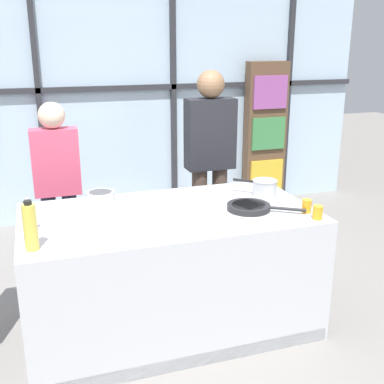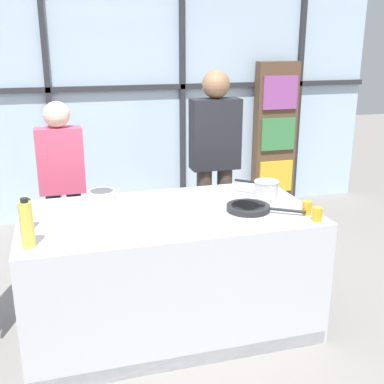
{
  "view_description": "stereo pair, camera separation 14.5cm",
  "coord_description": "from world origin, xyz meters",
  "px_view_note": "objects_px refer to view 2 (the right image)",
  "views": [
    {
      "loc": [
        -0.85,
        -3.07,
        2.06
      ],
      "look_at": [
        0.2,
        0.1,
        1.01
      ],
      "focal_mm": 45.0,
      "sensor_mm": 36.0,
      "label": 1
    },
    {
      "loc": [
        -0.71,
        -3.12,
        2.06
      ],
      "look_at": [
        0.2,
        0.1,
        1.01
      ],
      "focal_mm": 45.0,
      "sensor_mm": 36.0,
      "label": 2
    }
  ],
  "objects_px": {
    "white_plate": "(99,208)",
    "juice_glass_near": "(317,214)",
    "pepper_grinder": "(28,214)",
    "saucepan": "(266,188)",
    "mixing_bowl": "(102,195)",
    "juice_glass_far": "(307,208)",
    "oil_bottle": "(27,224)",
    "spectator_far_left": "(62,179)",
    "frying_pan": "(249,208)",
    "spectator_center_left": "(215,155)"
  },
  "relations": [
    {
      "from": "white_plate",
      "to": "juice_glass_near",
      "type": "bearing_deg",
      "value": -24.54
    },
    {
      "from": "pepper_grinder",
      "to": "saucepan",
      "type": "bearing_deg",
      "value": 6.53
    },
    {
      "from": "mixing_bowl",
      "to": "juice_glass_far",
      "type": "distance_m",
      "value": 1.52
    },
    {
      "from": "oil_bottle",
      "to": "pepper_grinder",
      "type": "bearing_deg",
      "value": 91.99
    },
    {
      "from": "saucepan",
      "to": "juice_glass_far",
      "type": "relative_size",
      "value": 3.16
    },
    {
      "from": "saucepan",
      "to": "mixing_bowl",
      "type": "bearing_deg",
      "value": 167.01
    },
    {
      "from": "juice_glass_near",
      "to": "juice_glass_far",
      "type": "bearing_deg",
      "value": 90.0
    },
    {
      "from": "saucepan",
      "to": "juice_glass_near",
      "type": "xyz_separation_m",
      "value": [
        0.12,
        -0.57,
        -0.02
      ]
    },
    {
      "from": "juice_glass_near",
      "to": "pepper_grinder",
      "type": "bearing_deg",
      "value": 168.73
    },
    {
      "from": "juice_glass_far",
      "to": "oil_bottle",
      "type": "bearing_deg",
      "value": -178.14
    },
    {
      "from": "white_plate",
      "to": "mixing_bowl",
      "type": "bearing_deg",
      "value": 78.0
    },
    {
      "from": "spectator_far_left",
      "to": "juice_glass_far",
      "type": "bearing_deg",
      "value": 139.93
    },
    {
      "from": "saucepan",
      "to": "spectator_far_left",
      "type": "bearing_deg",
      "value": 148.09
    },
    {
      "from": "juice_glass_near",
      "to": "saucepan",
      "type": "bearing_deg",
      "value": 101.66
    },
    {
      "from": "frying_pan",
      "to": "saucepan",
      "type": "bearing_deg",
      "value": 46.6
    },
    {
      "from": "pepper_grinder",
      "to": "white_plate",
      "type": "bearing_deg",
      "value": 29.68
    },
    {
      "from": "saucepan",
      "to": "juice_glass_far",
      "type": "distance_m",
      "value": 0.44
    },
    {
      "from": "white_plate",
      "to": "juice_glass_near",
      "type": "relative_size",
      "value": 2.44
    },
    {
      "from": "white_plate",
      "to": "spectator_center_left",
      "type": "bearing_deg",
      "value": 36.72
    },
    {
      "from": "saucepan",
      "to": "mixing_bowl",
      "type": "relative_size",
      "value": 1.38
    },
    {
      "from": "saucepan",
      "to": "spectator_center_left",
      "type": "bearing_deg",
      "value": 96.28
    },
    {
      "from": "white_plate",
      "to": "spectator_far_left",
      "type": "bearing_deg",
      "value": 105.05
    },
    {
      "from": "spectator_center_left",
      "to": "juice_glass_near",
      "type": "distance_m",
      "value": 1.52
    },
    {
      "from": "mixing_bowl",
      "to": "juice_glass_far",
      "type": "xyz_separation_m",
      "value": [
        1.34,
        -0.71,
        0.01
      ]
    },
    {
      "from": "spectator_center_left",
      "to": "white_plate",
      "type": "bearing_deg",
      "value": 36.72
    },
    {
      "from": "saucepan",
      "to": "oil_bottle",
      "type": "bearing_deg",
      "value": -164.22
    },
    {
      "from": "spectator_center_left",
      "to": "pepper_grinder",
      "type": "bearing_deg",
      "value": 34.83
    },
    {
      "from": "spectator_far_left",
      "to": "frying_pan",
      "type": "distance_m",
      "value": 1.74
    },
    {
      "from": "spectator_center_left",
      "to": "mixing_bowl",
      "type": "distance_m",
      "value": 1.3
    },
    {
      "from": "white_plate",
      "to": "pepper_grinder",
      "type": "relative_size",
      "value": 0.98
    },
    {
      "from": "juice_glass_far",
      "to": "mixing_bowl",
      "type": "bearing_deg",
      "value": 152.11
    },
    {
      "from": "frying_pan",
      "to": "pepper_grinder",
      "type": "distance_m",
      "value": 1.5
    },
    {
      "from": "frying_pan",
      "to": "juice_glass_near",
      "type": "xyz_separation_m",
      "value": [
        0.36,
        -0.31,
        0.02
      ]
    },
    {
      "from": "frying_pan",
      "to": "oil_bottle",
      "type": "distance_m",
      "value": 1.5
    },
    {
      "from": "oil_bottle",
      "to": "juice_glass_near",
      "type": "height_order",
      "value": "oil_bottle"
    },
    {
      "from": "saucepan",
      "to": "juice_glass_far",
      "type": "bearing_deg",
      "value": -74.68
    },
    {
      "from": "frying_pan",
      "to": "mixing_bowl",
      "type": "relative_size",
      "value": 2.35
    },
    {
      "from": "mixing_bowl",
      "to": "oil_bottle",
      "type": "bearing_deg",
      "value": -123.02
    },
    {
      "from": "saucepan",
      "to": "juice_glass_near",
      "type": "bearing_deg",
      "value": -78.34
    },
    {
      "from": "pepper_grinder",
      "to": "juice_glass_far",
      "type": "bearing_deg",
      "value": -7.04
    },
    {
      "from": "juice_glass_near",
      "to": "white_plate",
      "type": "bearing_deg",
      "value": 155.46
    },
    {
      "from": "white_plate",
      "to": "juice_glass_near",
      "type": "xyz_separation_m",
      "value": [
        1.39,
        -0.63,
        0.04
      ]
    },
    {
      "from": "oil_bottle",
      "to": "mixing_bowl",
      "type": "bearing_deg",
      "value": 56.98
    },
    {
      "from": "spectator_center_left",
      "to": "frying_pan",
      "type": "distance_m",
      "value": 1.2
    },
    {
      "from": "saucepan",
      "to": "oil_bottle",
      "type": "relative_size",
      "value": 0.98
    },
    {
      "from": "spectator_center_left",
      "to": "pepper_grinder",
      "type": "distance_m",
      "value": 1.99
    },
    {
      "from": "white_plate",
      "to": "mixing_bowl",
      "type": "distance_m",
      "value": 0.22
    },
    {
      "from": "juice_glass_near",
      "to": "frying_pan",
      "type": "bearing_deg",
      "value": 138.98
    },
    {
      "from": "spectator_center_left",
      "to": "saucepan",
      "type": "relative_size",
      "value": 6.18
    },
    {
      "from": "juice_glass_near",
      "to": "spectator_center_left",
      "type": "bearing_deg",
      "value": 98.33
    }
  ]
}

